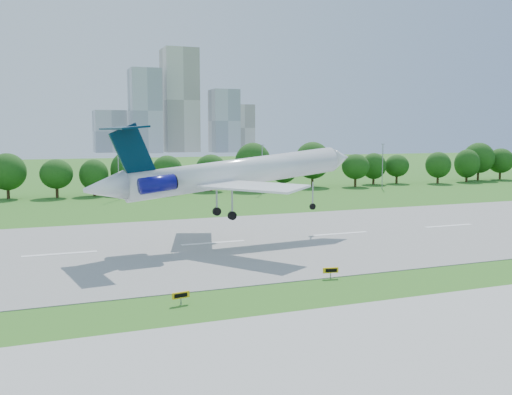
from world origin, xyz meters
name	(u,v)px	position (x,y,z in m)	size (l,w,h in m)	color
ground	(72,313)	(0.00, 0.00, 0.00)	(600.00, 600.00, 0.00)	#2A6A1C
runway	(60,254)	(0.00, 25.00, 0.04)	(400.00, 45.00, 0.08)	gray
tree_line	(47,171)	(0.00, 92.00, 6.19)	(288.40, 8.40, 10.40)	#382314
light_poles	(36,174)	(-2.50, 82.00, 6.34)	(175.90, 0.25, 12.19)	gray
skyline	(175,113)	(100.16, 390.61, 30.46)	(127.00, 52.00, 80.00)	#B2B2B7
airliner	(225,173)	(21.64, 24.69, 9.68)	(40.76, 29.27, 12.88)	white
taxi_sign_centre	(181,295)	(9.18, -0.93, 0.85)	(1.65, 0.46, 1.16)	gray
taxi_sign_right	(331,270)	(25.96, 2.37, 0.86)	(1.67, 0.44, 1.17)	gray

